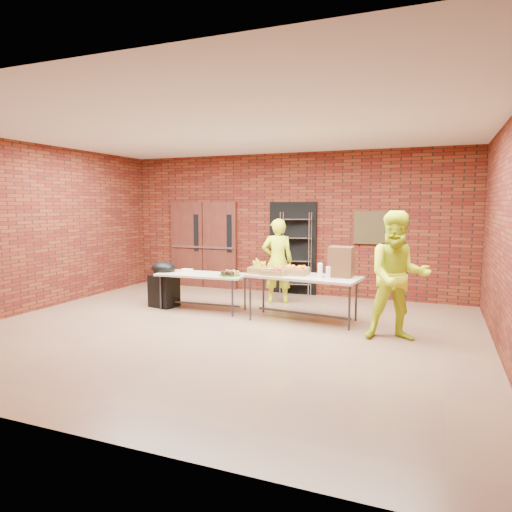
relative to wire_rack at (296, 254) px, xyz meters
The scene contains 19 objects.
room 3.39m from the wire_rack, 93.63° to the right, with size 8.08×7.08×3.28m.
double_doors 2.41m from the wire_rack, behind, with size 1.78×0.12×2.10m.
dark_doorway 0.21m from the wire_rack, 128.36° to the left, with size 1.10×0.06×2.10m, color black.
bronze_plaque 1.80m from the wire_rack, ahead, with size 0.85×0.04×0.70m, color #41321A.
wire_rack is the anchor object (origin of this frame).
table_left 2.45m from the wire_rack, 120.67° to the right, with size 1.77×0.82×0.71m.
table_right 2.33m from the wire_rack, 69.79° to the right, with size 2.04×1.04×0.80m.
basket_bananas 2.21m from the wire_rack, 88.53° to the right, with size 0.47×0.36×0.15m.
basket_oranges 2.20m from the wire_rack, 74.02° to the right, with size 0.50×0.39×0.16m.
basket_apples 2.33m from the wire_rack, 82.41° to the right, with size 0.40×0.31×0.12m.
muffin_tray 2.23m from the wire_rack, 106.66° to the right, with size 0.41×0.41×0.10m.
napkin_box 2.61m from the wire_rack, 127.96° to the right, with size 0.20×0.13×0.07m, color white.
coffee_dispenser 2.53m from the wire_rack, 55.27° to the right, with size 0.40×0.35×0.52m, color #55331D.
cup_stack_front 2.55m from the wire_rack, 63.75° to the right, with size 0.08×0.08×0.23m, color white.
cup_stack_mid 2.74m from the wire_rack, 61.83° to the right, with size 0.07×0.07×0.21m, color white.
cup_stack_back 2.45m from the wire_rack, 63.31° to the right, with size 0.08×0.08×0.24m, color white.
covered_grill 3.02m from the wire_rack, 134.62° to the right, with size 0.57×0.51×0.92m.
volunteer_woman 0.95m from the wire_rack, 96.42° to the right, with size 0.64×0.42×1.75m, color #D4EB1A.
volunteer_man 3.67m from the wire_rack, 48.56° to the right, with size 0.95×0.74×1.95m, color #D4EB1A.
Camera 1 is at (3.17, -6.47, 2.03)m, focal length 32.00 mm.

